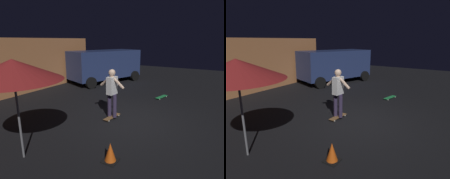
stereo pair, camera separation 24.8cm
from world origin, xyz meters
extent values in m
plane|color=black|center=(0.00, 0.00, 0.00)|extent=(28.00, 28.00, 0.00)
cube|color=navy|center=(4.93, 4.11, 1.18)|extent=(4.97, 3.39, 1.70)
cube|color=black|center=(7.06, 3.31, 1.53)|extent=(0.67, 1.66, 0.64)
cylinder|color=black|center=(6.91, 4.42, 0.33)|extent=(0.70, 0.44, 0.66)
cylinder|color=black|center=(6.22, 2.57, 0.33)|extent=(0.70, 0.44, 0.66)
cylinder|color=black|center=(3.63, 5.65, 0.33)|extent=(0.70, 0.44, 0.66)
cylinder|color=black|center=(2.94, 3.79, 0.33)|extent=(0.70, 0.44, 0.66)
cylinder|color=slate|center=(-3.18, 1.27, 1.10)|extent=(0.05, 0.05, 2.20)
cone|color=#A52626|center=(-3.18, 1.27, 2.08)|extent=(2.10, 2.10, 0.45)
cube|color=olive|center=(-0.14, 0.63, 0.06)|extent=(0.80, 0.27, 0.02)
sphere|color=silver|center=(0.16, 0.68, 0.03)|extent=(0.05, 0.05, 0.05)
sphere|color=silver|center=(0.15, 0.51, 0.03)|extent=(0.05, 0.05, 0.05)
sphere|color=silver|center=(-0.43, 0.74, 0.03)|extent=(0.05, 0.05, 0.05)
sphere|color=silver|center=(-0.45, 0.57, 0.03)|extent=(0.05, 0.05, 0.05)
cube|color=green|center=(3.15, -0.18, 0.06)|extent=(0.81, 0.39, 0.02)
sphere|color=silver|center=(3.46, -0.18, 0.03)|extent=(0.05, 0.05, 0.05)
sphere|color=silver|center=(3.42, -0.34, 0.03)|extent=(0.05, 0.05, 0.05)
sphere|color=silver|center=(2.88, -0.03, 0.03)|extent=(0.05, 0.05, 0.05)
sphere|color=silver|center=(2.84, -0.19, 0.03)|extent=(0.05, 0.05, 0.05)
cylinder|color=#382D4C|center=(-0.13, 0.74, 0.48)|extent=(0.14, 0.14, 0.82)
cylinder|color=#382D4C|center=(-0.15, 0.52, 0.48)|extent=(0.14, 0.14, 0.82)
cube|color=white|center=(-0.14, 0.63, 1.19)|extent=(0.40, 0.25, 0.60)
sphere|color=beige|center=(-0.14, 0.63, 1.62)|extent=(0.23, 0.23, 0.23)
cylinder|color=beige|center=(-0.12, 0.85, 1.34)|extent=(0.14, 0.55, 0.46)
cylinder|color=beige|center=(-0.16, 0.41, 1.34)|extent=(0.14, 0.55, 0.46)
cube|color=black|center=(-2.29, -0.58, 0.01)|extent=(0.34, 0.34, 0.03)
cone|color=#EA5914|center=(-2.29, -0.58, 0.23)|extent=(0.28, 0.28, 0.46)
camera|label=1|loc=(-5.55, -2.53, 2.68)|focal=30.63mm
camera|label=2|loc=(-5.43, -2.74, 2.68)|focal=30.63mm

